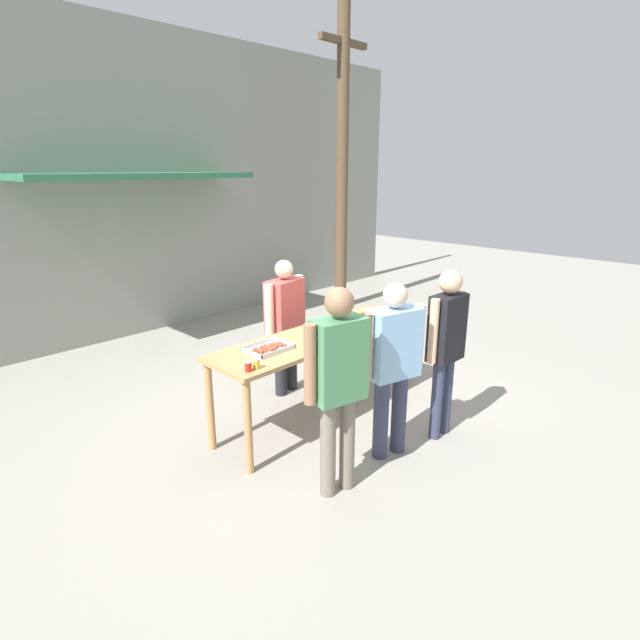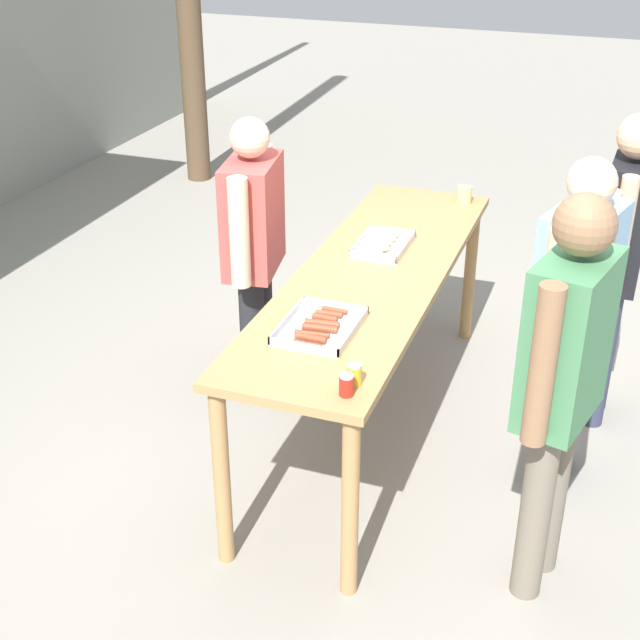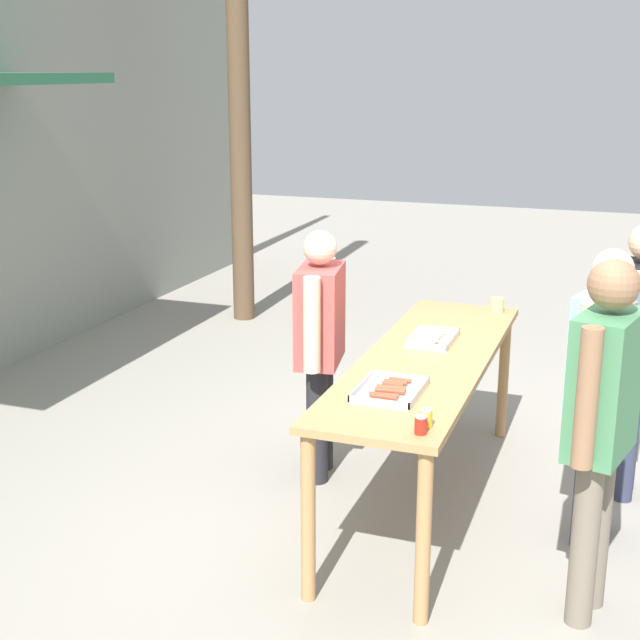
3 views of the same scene
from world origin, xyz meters
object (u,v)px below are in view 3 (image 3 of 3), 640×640
beer_cup (497,305)px  utility_pole (238,52)px  food_tray_buns (432,338)px  condiment_jar_mustard (421,425)px  food_tray_sausages (390,391)px  person_customer_waiting_in_line (604,374)px  person_customer_holding_hotdog (602,411)px  person_customer_with_cup (639,336)px  condiment_jar_ketchup (426,418)px  person_server_behind_table (320,336)px

beer_cup → utility_pole: bearing=52.1°
food_tray_buns → condiment_jar_mustard: bearing=-169.1°
food_tray_sausages → beer_cup: beer_cup is taller
food_tray_buns → person_customer_waiting_in_line: bearing=-110.4°
condiment_jar_mustard → person_customer_holding_hotdog: bearing=-69.7°
person_customer_with_cup → utility_pole: (2.82, 3.80, 1.63)m
beer_cup → person_customer_holding_hotdog: bearing=-158.1°
food_tray_sausages → condiment_jar_ketchup: (-0.36, -0.27, 0.03)m
utility_pole → person_customer_waiting_in_line: bearing=-133.3°
person_customer_with_cup → person_customer_waiting_in_line: (-0.62, 0.16, -0.05)m
person_server_behind_table → person_customer_waiting_in_line: 1.67m
condiment_jar_ketchup → person_server_behind_table: 1.50m
beer_cup → person_server_behind_table: size_ratio=0.06×
condiment_jar_mustard → person_customer_holding_hotdog: (0.28, -0.75, 0.06)m
beer_cup → person_customer_with_cup: person_customer_with_cup is taller
beer_cup → person_server_behind_table: person_server_behind_table is taller
person_server_behind_table → person_customer_with_cup: (0.37, -1.81, 0.08)m
food_tray_sausages → condiment_jar_ketchup: condiment_jar_ketchup is taller
condiment_jar_ketchup → person_customer_with_cup: 1.77m
condiment_jar_ketchup → food_tray_sausages: bearing=37.0°
beer_cup → person_customer_waiting_in_line: size_ratio=0.06×
condiment_jar_ketchup → person_server_behind_table: size_ratio=0.05×
person_customer_holding_hotdog → person_customer_waiting_in_line: person_customer_holding_hotdog is taller
food_tray_sausages → person_customer_with_cup: person_customer_with_cup is taller
person_server_behind_table → person_customer_holding_hotdog: size_ratio=0.92×
beer_cup → person_server_behind_table: 1.30m
beer_cup → person_customer_waiting_in_line: bearing=-147.7°
food_tray_sausages → person_customer_waiting_in_line: (0.57, -0.99, 0.02)m
condiment_jar_mustard → person_server_behind_table: person_server_behind_table is taller
condiment_jar_ketchup → utility_pole: utility_pole is taller
condiment_jar_ketchup → person_server_behind_table: (1.17, 0.93, -0.04)m
beer_cup → person_customer_holding_hotdog: size_ratio=0.06×
food_tray_buns → condiment_jar_ketchup: 1.32m
beer_cup → utility_pole: size_ratio=0.02×
beer_cup → utility_pole: (2.26, 2.91, 1.66)m
person_customer_waiting_in_line → person_server_behind_table: bearing=-82.9°
person_server_behind_table → person_customer_with_cup: size_ratio=0.94×
food_tray_buns → person_server_behind_table: bearing=100.6°
food_tray_buns → person_customer_with_cup: size_ratio=0.23×
condiment_jar_ketchup → beer_cup: beer_cup is taller
food_tray_buns → condiment_jar_mustard: (-1.38, -0.27, 0.02)m
person_customer_with_cup → person_customer_holding_hotdog: bearing=-3.8°
food_tray_sausages → person_customer_holding_hotdog: (-0.16, -1.01, 0.09)m
food_tray_buns → beer_cup: bearing=-17.5°
person_customer_with_cup → person_customer_waiting_in_line: bearing=-12.6°
condiment_jar_mustard → beer_cup: 2.18m
condiment_jar_mustard → food_tray_buns: bearing=10.9°
person_customer_with_cup → utility_pole: 5.00m
condiment_jar_ketchup → person_customer_waiting_in_line: (0.93, -0.72, -0.01)m
person_server_behind_table → utility_pole: (3.19, 1.99, 1.71)m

